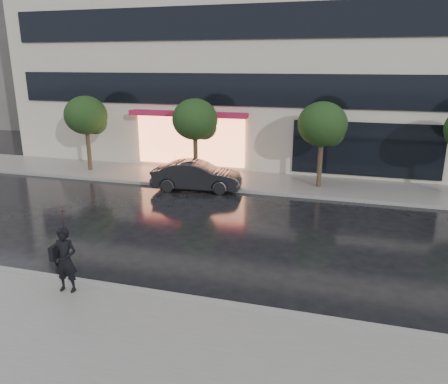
% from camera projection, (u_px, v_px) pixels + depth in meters
% --- Properties ---
extents(ground, '(120.00, 120.00, 0.00)m').
position_uv_depth(ground, '(175.00, 279.00, 11.77)').
color(ground, black).
rests_on(ground, ground).
extents(sidewalk_near, '(60.00, 4.50, 0.12)m').
position_uv_depth(sidewalk_near, '(112.00, 350.00, 8.76)').
color(sidewalk_near, slate).
rests_on(sidewalk_near, ground).
extents(sidewalk_far, '(60.00, 3.50, 0.12)m').
position_uv_depth(sidewalk_far, '(256.00, 182.00, 21.18)').
color(sidewalk_far, slate).
rests_on(sidewalk_far, ground).
extents(curb_near, '(60.00, 0.25, 0.14)m').
position_uv_depth(curb_near, '(159.00, 295.00, 10.83)').
color(curb_near, gray).
rests_on(curb_near, ground).
extents(curb_far, '(60.00, 0.25, 0.14)m').
position_uv_depth(curb_far, '(248.00, 191.00, 19.57)').
color(curb_far, gray).
rests_on(curb_far, ground).
extents(office_building, '(30.00, 12.76, 18.00)m').
position_uv_depth(office_building, '(287.00, 3.00, 25.74)').
color(office_building, beige).
rests_on(office_building, ground).
extents(bg_building_left, '(14.00, 10.00, 12.00)m').
position_uv_depth(bg_building_left, '(5.00, 58.00, 41.52)').
color(bg_building_left, '#59544F').
rests_on(bg_building_left, ground).
extents(tree_far_west, '(2.20, 2.20, 3.99)m').
position_uv_depth(tree_far_west, '(87.00, 117.00, 22.57)').
color(tree_far_west, '#33261C').
rests_on(tree_far_west, ground).
extents(tree_mid_west, '(2.20, 2.20, 3.99)m').
position_uv_depth(tree_mid_west, '(196.00, 121.00, 20.96)').
color(tree_mid_west, '#33261C').
rests_on(tree_mid_west, ground).
extents(tree_mid_east, '(2.20, 2.20, 3.99)m').
position_uv_depth(tree_mid_east, '(324.00, 126.00, 19.34)').
color(tree_mid_east, '#33261C').
rests_on(tree_mid_east, ground).
extents(parked_car, '(4.19, 1.94, 1.33)m').
position_uv_depth(parked_car, '(197.00, 176.00, 19.85)').
color(parked_car, black).
rests_on(parked_car, ground).
extents(pedestrian_with_umbrella, '(0.91, 0.92, 2.26)m').
position_uv_depth(pedestrian_with_umbrella, '(64.00, 238.00, 10.55)').
color(pedestrian_with_umbrella, black).
rests_on(pedestrian_with_umbrella, sidewalk_near).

